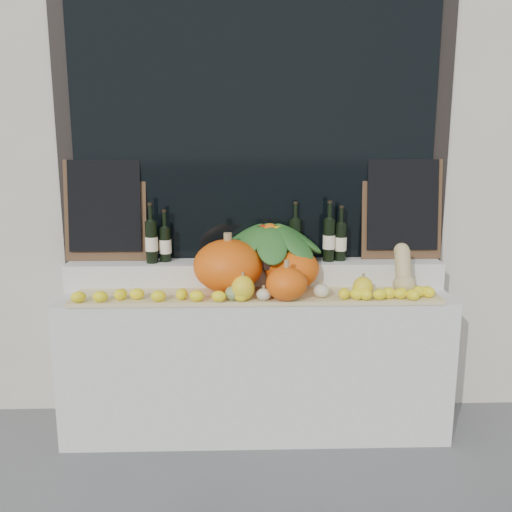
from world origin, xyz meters
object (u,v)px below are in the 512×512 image
(pumpkin_left, at_px, (228,266))
(wine_bottle_tall, at_px, (295,239))
(butternut_squash, at_px, (403,272))
(produce_bowl, at_px, (270,242))
(pumpkin_right, at_px, (292,269))

(pumpkin_left, relative_size, wine_bottle_tall, 1.13)
(pumpkin_left, distance_m, butternut_squash, 1.02)
(produce_bowl, bearing_deg, pumpkin_left, -143.39)
(wine_bottle_tall, bearing_deg, produce_bowl, -156.74)
(pumpkin_right, bearing_deg, wine_bottle_tall, 79.90)
(pumpkin_left, bearing_deg, produce_bowl, 36.61)
(produce_bowl, xyz_separation_m, wine_bottle_tall, (0.16, 0.07, 0.01))
(butternut_squash, relative_size, wine_bottle_tall, 0.79)
(pumpkin_right, height_order, wine_bottle_tall, wine_bottle_tall)
(pumpkin_right, height_order, produce_bowl, produce_bowl)
(produce_bowl, height_order, wine_bottle_tall, wine_bottle_tall)
(pumpkin_left, relative_size, pumpkin_right, 1.26)
(pumpkin_left, distance_m, produce_bowl, 0.33)
(pumpkin_left, distance_m, pumpkin_right, 0.38)
(pumpkin_left, bearing_deg, wine_bottle_tall, 31.86)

